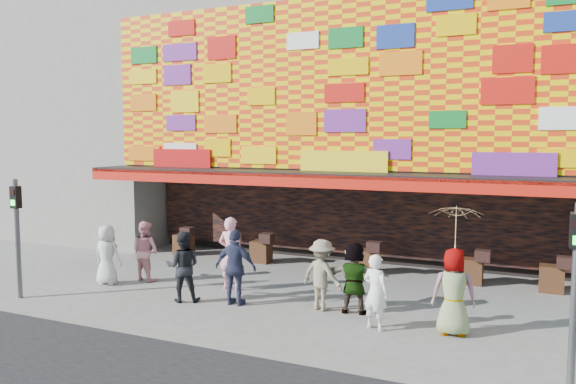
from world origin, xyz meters
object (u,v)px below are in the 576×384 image
signal_left (17,225)px  ped_i (145,251)px  ped_e (236,268)px  ped_g (454,292)px  ped_h (375,292)px  ped_c (183,266)px  ped_d (322,275)px  parasol (456,229)px  signal_right (576,274)px  ped_a (107,255)px  ped_f (354,278)px  ped_b (231,253)px

signal_left → ped_i: 3.40m
ped_e → ped_g: 5.07m
ped_e → ped_h: bearing=173.0°
ped_c → ped_d: (3.36, 0.75, -0.04)m
parasol → signal_left: bearing=-170.5°
signal_right → ped_e: (-7.15, 1.72, -0.95)m
ped_c → ped_a: bearing=-35.0°
signal_right → parasol: bearing=140.2°
signal_right → ped_i: signal_right is taller
ped_h → signal_left: bearing=28.1°
ped_c → ped_g: (6.40, 0.28, 0.03)m
ped_d → parasol: size_ratio=0.87×
ped_f → ped_e: bearing=4.3°
ped_b → ped_h: (4.32, -1.46, -0.17)m
parasol → ped_c: bearing=-177.5°
signal_left → ped_c: signal_left is taller
signal_right → parasol: 2.73m
signal_right → ped_a: bearing=170.2°
ped_d → ped_f: (0.76, 0.08, -0.00)m
signal_left → ped_h: signal_left is taller
signal_left → ped_c: bearing=20.4°
ped_a → ped_b: ped_b is taller
signal_right → ped_g: (-2.08, 1.73, -0.96)m
ped_f → ped_h: ped_f is taller
ped_d → ped_g: size_ratio=0.93×
ped_f → parasol: (2.28, -0.55, 1.36)m
ped_b → ped_c: 1.52m
ped_b → ped_g: 5.97m
signal_right → ped_f: signal_right is taller
ped_a → ped_f: 6.97m
ped_b → ped_c: bearing=66.9°
signal_left → ped_i: signal_left is taller
signal_right → ped_h: (-3.62, 1.41, -1.06)m
ped_f → ped_i: ped_i is taller
ped_f → ped_a: bearing=-4.4°
ped_c → ped_h: size_ratio=1.09×
ped_d → parasol: parasol is taller
ped_a → ped_e: ped_e is taller
ped_c → ped_f: 4.20m
ped_c → ped_h: 4.86m
signal_right → ped_c: signal_right is taller
signal_right → ped_i: 11.04m
ped_e → ped_b: bearing=-57.4°
ped_g → ped_f: bearing=-25.5°
signal_left → ped_b: (4.45, 2.87, -0.89)m
ped_g → parasol: size_ratio=0.94×
ped_h → ped_i: 7.15m
ped_e → ped_g: (5.07, 0.01, -0.01)m
ped_b → ped_e: bearing=122.2°
ped_c → ped_g: 6.40m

